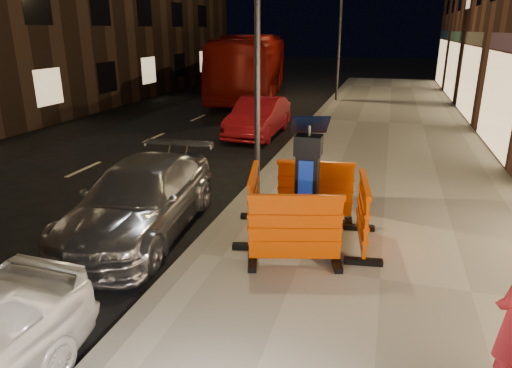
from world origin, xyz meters
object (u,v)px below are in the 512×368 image
(car_silver, at_px, (144,232))
(car_red, at_px, (259,136))
(parking_kiosk, at_px, (307,183))
(barrier_bldgside, at_px, (363,214))
(barrier_back, at_px, (315,190))
(bus_doubledecker, at_px, (252,97))
(barrier_kerbside, at_px, (253,203))
(barrier_front, at_px, (295,230))

(car_silver, distance_m, car_red, 8.58)
(parking_kiosk, distance_m, barrier_bldgside, 1.06)
(parking_kiosk, bearing_deg, barrier_back, 80.15)
(parking_kiosk, bearing_deg, bus_doubledecker, 99.66)
(barrier_kerbside, bearing_deg, parking_kiosk, -101.85)
(barrier_front, xyz_separation_m, barrier_kerbside, (-0.95, 0.95, 0.00))
(barrier_front, distance_m, car_silver, 3.22)
(barrier_kerbside, height_order, car_silver, barrier_kerbside)
(barrier_kerbside, relative_size, bus_doubledecker, 0.12)
(parking_kiosk, height_order, car_red, parking_kiosk)
(barrier_kerbside, xyz_separation_m, car_red, (-2.26, 8.34, -0.73))
(barrier_bldgside, relative_size, bus_doubledecker, 0.12)
(barrier_bldgside, xyz_separation_m, car_silver, (-4.01, -0.23, -0.73))
(parking_kiosk, height_order, barrier_front, parking_kiosk)
(car_silver, bearing_deg, parking_kiosk, -0.86)
(car_red, bearing_deg, barrier_bldgside, -63.12)
(barrier_back, bearing_deg, barrier_bldgside, -51.85)
(barrier_kerbside, xyz_separation_m, bus_doubledecker, (-5.36, 17.82, -0.73))
(barrier_back, xyz_separation_m, barrier_kerbside, (-0.95, -0.95, 0.00))
(barrier_kerbside, xyz_separation_m, barrier_bldgside, (1.90, 0.00, 0.00))
(car_silver, bearing_deg, barrier_back, 15.94)
(barrier_back, bearing_deg, barrier_kerbside, -141.85)
(parking_kiosk, relative_size, car_silver, 0.46)
(parking_kiosk, height_order, bus_doubledecker, parking_kiosk)
(barrier_kerbside, distance_m, barrier_bldgside, 1.90)
(parking_kiosk, distance_m, car_silver, 3.29)
(car_red, distance_m, bus_doubledecker, 9.97)
(car_red, bearing_deg, barrier_front, -70.57)
(barrier_back, bearing_deg, parking_kiosk, -96.85)
(parking_kiosk, bearing_deg, barrier_bldgside, -9.85)
(parking_kiosk, height_order, barrier_bldgside, parking_kiosk)
(parking_kiosk, xyz_separation_m, car_silver, (-3.06, -0.23, -1.19))
(bus_doubledecker, bearing_deg, car_silver, -88.92)
(barrier_front, distance_m, barrier_back, 1.90)
(barrier_bldgside, bearing_deg, barrier_back, 37.15)
(barrier_back, height_order, car_silver, barrier_back)
(barrier_front, distance_m, bus_doubledecker, 19.81)
(barrier_bldgside, bearing_deg, barrier_kerbside, 82.15)
(parking_kiosk, relative_size, barrier_kerbside, 1.40)
(car_silver, relative_size, bus_doubledecker, 0.37)
(bus_doubledecker, bearing_deg, barrier_front, -80.56)
(barrier_kerbside, relative_size, car_silver, 0.33)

